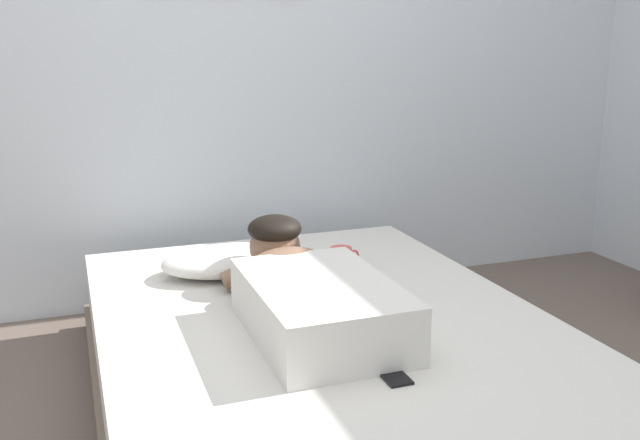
# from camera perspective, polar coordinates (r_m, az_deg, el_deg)

# --- Properties ---
(back_wall) EXTENTS (4.38, 0.12, 2.50)m
(back_wall) POSITION_cam_1_polar(r_m,az_deg,el_deg) (3.39, -7.73, 14.52)
(back_wall) COLOR silver
(back_wall) RESTS_ON ground
(bed) EXTENTS (1.50, 2.07, 0.34)m
(bed) POSITION_cam_1_polar(r_m,az_deg,el_deg) (2.44, 0.28, -11.53)
(bed) COLOR #726051
(bed) RESTS_ON ground
(pillow) EXTENTS (0.52, 0.32, 0.11)m
(pillow) POSITION_cam_1_polar(r_m,az_deg,el_deg) (2.80, -7.49, -3.26)
(pillow) COLOR white
(pillow) RESTS_ON bed
(person_lying) EXTENTS (0.43, 0.92, 0.27)m
(person_lying) POSITION_cam_1_polar(r_m,az_deg,el_deg) (2.31, -1.12, -5.64)
(person_lying) COLOR silver
(person_lying) RESTS_ON bed
(coffee_cup) EXTENTS (0.12, 0.09, 0.07)m
(coffee_cup) POSITION_cam_1_polar(r_m,az_deg,el_deg) (2.89, 1.75, -2.96)
(coffee_cup) COLOR #D84C47
(coffee_cup) RESTS_ON bed
(cell_phone) EXTENTS (0.07, 0.14, 0.01)m
(cell_phone) POSITION_cam_1_polar(r_m,az_deg,el_deg) (1.99, 5.84, -12.33)
(cell_phone) COLOR black
(cell_phone) RESTS_ON bed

